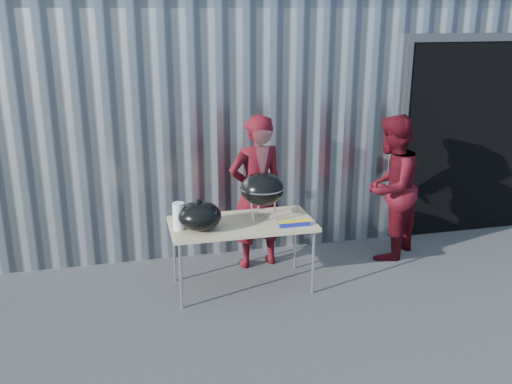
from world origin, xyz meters
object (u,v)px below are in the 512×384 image
object	(u,v)px
person_cook	(256,192)
person_bystander	(390,188)
folding_table	(242,226)
kettle_grill	(262,182)

from	to	relation	value
person_cook	person_bystander	world-z (taller)	person_cook
folding_table	person_cook	xyz separation A→B (m)	(0.28, 0.54, 0.18)
person_bystander	kettle_grill	bearing A→B (deg)	-27.97
person_cook	folding_table	bearing A→B (deg)	52.09
folding_table	kettle_grill	xyz separation A→B (m)	(0.22, 0.02, 0.46)
folding_table	person_cook	bearing A→B (deg)	62.03
folding_table	person_bystander	size ratio (longest dim) A/B	0.87
kettle_grill	person_cook	size ratio (longest dim) A/B	0.53
folding_table	kettle_grill	distance (m)	0.51
kettle_grill	person_cook	world-z (taller)	person_cook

